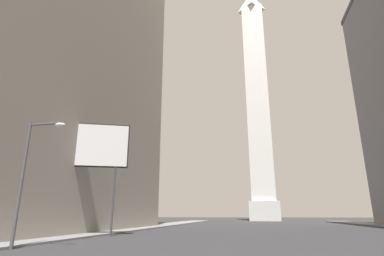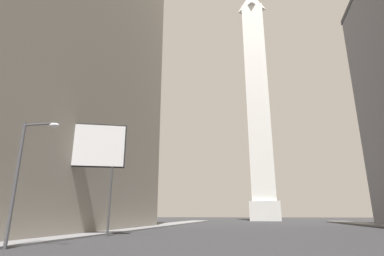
% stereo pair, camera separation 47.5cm
% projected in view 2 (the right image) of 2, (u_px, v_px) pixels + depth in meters
% --- Properties ---
extents(sidewalk_left, '(5.00, 110.49, 0.15)m').
position_uv_depth(sidewalk_left, '(114.00, 230.00, 33.86)').
color(sidewalk_left, slate).
rests_on(sidewalk_left, ground_plane).
extents(building_left, '(24.87, 46.30, 45.05)m').
position_uv_depth(building_left, '(1.00, 31.00, 35.08)').
color(building_left, gray).
rests_on(building_left, ground_plane).
extents(obelisk, '(8.54, 8.54, 78.23)m').
position_uv_depth(obelisk, '(257.00, 98.00, 96.12)').
color(obelisk, silver).
rests_on(obelisk, ground_plane).
extents(street_lamp, '(2.44, 0.36, 7.10)m').
position_uv_depth(street_lamp, '(24.00, 167.00, 17.19)').
color(street_lamp, '#4C4C51').
rests_on(street_lamp, ground_plane).
extents(billboard_sign, '(6.22, 2.67, 9.92)m').
position_uv_depth(billboard_sign, '(88.00, 147.00, 27.27)').
color(billboard_sign, '#3F3F42').
rests_on(billboard_sign, ground_plane).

